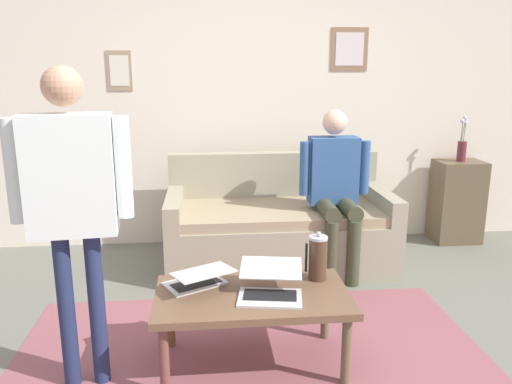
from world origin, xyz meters
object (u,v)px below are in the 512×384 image
object	(u,v)px
coffee_table	(253,301)
person_standing	(71,190)
french_press	(318,258)
flower_vase	(462,148)
side_shelf	(457,201)
person_seated	(335,183)
laptop_center	(198,280)
couch	(278,227)
laptop_left	(270,287)

from	to	relation	value
coffee_table	person_standing	size ratio (longest dim) A/B	0.65
coffee_table	french_press	xyz separation A→B (m)	(-0.38, -0.15, 0.18)
flower_vase	french_press	bearing A→B (deg)	45.30
side_shelf	person_seated	world-z (taller)	person_seated
laptop_center	person_seated	size ratio (longest dim) A/B	0.33
person_standing	flower_vase	bearing A→B (deg)	-146.49
side_shelf	person_seated	xyz separation A→B (m)	(1.32, 0.62, 0.35)
french_press	flower_vase	xyz separation A→B (m)	(-1.70, -1.72, 0.33)
person_seated	side_shelf	bearing A→B (deg)	-154.96
couch	french_press	distance (m)	1.34
side_shelf	flower_vase	xyz separation A→B (m)	(-0.00, -0.00, 0.50)
couch	flower_vase	xyz separation A→B (m)	(-1.73, -0.39, 0.57)
laptop_center	side_shelf	bearing A→B (deg)	-143.49
person_standing	couch	bearing A→B (deg)	-127.98
french_press	person_seated	bearing A→B (deg)	-108.82
french_press	side_shelf	xyz separation A→B (m)	(-1.70, -1.71, -0.17)
french_press	flower_vase	size ratio (longest dim) A/B	0.69
flower_vase	side_shelf	bearing A→B (deg)	81.52
laptop_center	person_standing	distance (m)	0.83
flower_vase	person_seated	world-z (taller)	person_seated
laptop_center	flower_vase	size ratio (longest dim) A/B	1.03
laptop_center	laptop_left	bearing A→B (deg)	159.71
couch	person_seated	xyz separation A→B (m)	(-0.41, 0.23, 0.42)
laptop_left	person_standing	distance (m)	1.11
laptop_left	person_seated	size ratio (longest dim) A/B	0.32
french_press	person_standing	distance (m)	1.36
side_shelf	flower_vase	size ratio (longest dim) A/B	1.85
person_standing	laptop_center	bearing A→B (deg)	-161.31
french_press	person_standing	size ratio (longest dim) A/B	0.18
flower_vase	person_seated	size ratio (longest dim) A/B	0.32
coffee_table	french_press	world-z (taller)	french_press
couch	person_standing	xyz separation A→B (m)	(1.22, 1.56, 0.72)
coffee_table	person_standing	xyz separation A→B (m)	(0.87, 0.08, 0.66)
couch	french_press	xyz separation A→B (m)	(-0.03, 1.32, 0.24)
laptop_left	laptop_center	xyz separation A→B (m)	(0.38, -0.14, -0.00)
laptop_left	person_standing	size ratio (longest dim) A/B	0.25
laptop_left	flower_vase	bearing A→B (deg)	-136.34
laptop_center	person_seated	xyz separation A→B (m)	(-1.05, -1.14, 0.27)
french_press	person_seated	xyz separation A→B (m)	(-0.37, -1.10, 0.18)
coffee_table	flower_vase	distance (m)	2.84
laptop_left	french_press	distance (m)	0.35
coffee_table	flower_vase	world-z (taller)	flower_vase
laptop_center	side_shelf	distance (m)	2.95
couch	coffee_table	size ratio (longest dim) A/B	1.73
flower_vase	person_seated	bearing A→B (deg)	25.10
laptop_center	coffee_table	bearing A→B (deg)	159.21
couch	laptop_left	distance (m)	1.54
couch	coffee_table	distance (m)	1.52
french_press	person_standing	world-z (taller)	person_standing
laptop_left	person_seated	world-z (taller)	person_seated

